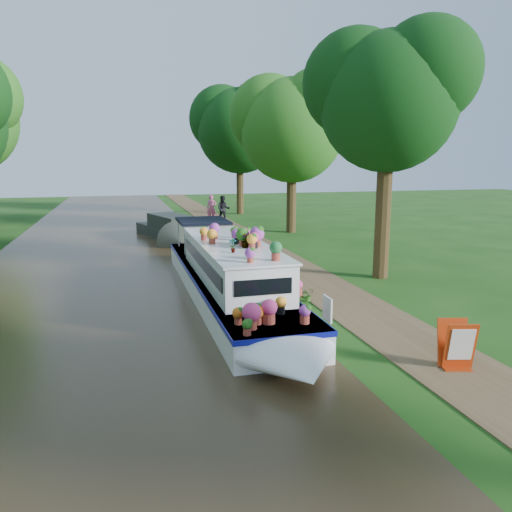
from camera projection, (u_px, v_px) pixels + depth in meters
The scene contains 12 objects.
ground at pixel (315, 308), 14.64m from camera, with size 100.00×100.00×0.00m, color #184210.
canal_water at pixel (101, 325), 13.09m from camera, with size 10.00×100.00×0.02m, color #2E2314.
towpath at pixel (352, 304), 14.95m from camera, with size 2.20×100.00×0.03m, color brown.
plant_boat at pixel (231, 276), 14.97m from camera, with size 2.29×13.52×2.28m.
tree_near_overhang at pixel (388, 92), 17.28m from camera, with size 5.52×5.28×8.99m.
tree_near_mid at pixel (292, 122), 28.87m from camera, with size 6.90×6.60×9.40m.
tree_near_far at pixel (239, 124), 39.05m from camera, with size 7.59×7.26×10.30m.
second_boat at pixel (172, 229), 27.31m from camera, with size 3.61×7.18×1.31m.
sandwich_board at pixel (457, 347), 10.28m from camera, with size 0.67×0.64×1.01m.
pedestrian_pink at pixel (212, 208), 34.78m from camera, with size 0.68×0.45×1.87m, color #C5516A.
pedestrian_dark at pixel (223, 209), 34.23m from camera, with size 0.90×0.70×1.86m, color black.
verge_plant at pixel (308, 295), 15.29m from camera, with size 0.39×0.33×0.43m, color #30601D.
Camera 1 is at (-5.38, -13.13, 4.27)m, focal length 35.00 mm.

